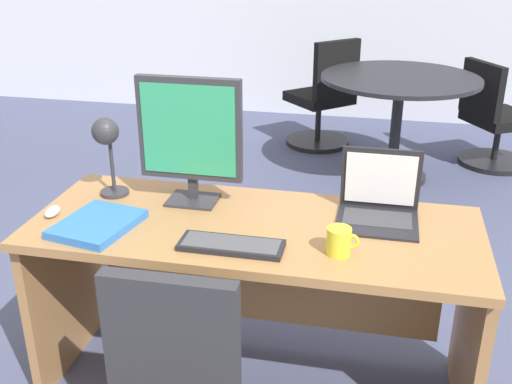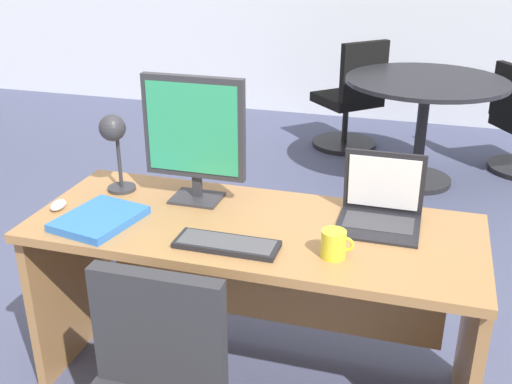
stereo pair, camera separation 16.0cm
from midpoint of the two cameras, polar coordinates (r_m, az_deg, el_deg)
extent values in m
plane|color=#474C6B|center=(3.98, 7.16, -3.41)|extent=(12.00, 12.00, 0.00)
cube|color=#9E7042|center=(2.34, 1.73, -3.45)|extent=(1.72, 0.68, 0.04)
cube|color=#9E7042|center=(2.83, -15.18, -7.93)|extent=(0.04, 0.60, 0.71)
cube|color=#9E7042|center=(2.50, 21.09, -13.42)|extent=(0.04, 0.60, 0.71)
cube|color=#9E7042|center=(2.72, 3.04, -7.47)|extent=(1.51, 0.02, 0.50)
cube|color=#2D2D33|center=(2.54, -3.73, -0.59)|extent=(0.20, 0.16, 0.01)
cube|color=#2D2D33|center=(2.53, -3.69, 0.58)|extent=(0.04, 0.02, 0.09)
cube|color=#2D2D33|center=(2.43, -3.92, 5.98)|extent=(0.42, 0.04, 0.41)
cube|color=#2D9966|center=(2.41, -4.09, 5.85)|extent=(0.38, 0.00, 0.36)
cube|color=black|center=(2.37, 13.19, -3.13)|extent=(0.31, 0.27, 0.01)
cube|color=#38383D|center=(2.38, 13.24, -2.79)|extent=(0.26, 0.15, 0.00)
cube|color=black|center=(2.42, 13.69, 0.89)|extent=(0.31, 0.04, 0.25)
cube|color=white|center=(2.42, 13.68, 0.79)|extent=(0.27, 0.03, 0.21)
cube|color=black|center=(2.17, -0.61, -4.93)|extent=(0.37, 0.13, 0.02)
cube|color=#47474C|center=(2.16, -0.61, -4.68)|extent=(0.34, 0.11, 0.00)
ellipsoid|color=silver|center=(2.54, -16.22, -1.21)|extent=(0.05, 0.08, 0.04)
cylinder|color=#2D2D33|center=(2.67, -10.71, 0.33)|extent=(0.12, 0.12, 0.01)
cylinder|color=#2D2D33|center=(2.63, -10.91, 2.81)|extent=(0.02, 0.02, 0.23)
sphere|color=#2D2D33|center=(2.55, -11.48, 5.85)|extent=(0.11, 0.11, 0.11)
cube|color=blue|center=(2.39, -12.52, -2.48)|extent=(0.31, 0.36, 0.03)
cylinder|color=yellow|center=(2.11, 9.39, -4.83)|extent=(0.09, 0.09, 0.10)
torus|color=yellow|center=(2.11, 10.56, -4.86)|extent=(0.06, 0.01, 0.06)
cube|color=#2D2D33|center=(1.99, -6.72, -12.83)|extent=(0.44, 0.07, 0.42)
cylinder|color=black|center=(4.83, 15.57, 1.10)|extent=(0.52, 0.52, 0.04)
cylinder|color=black|center=(4.70, 16.07, 5.41)|extent=(0.08, 0.08, 0.72)
cylinder|color=black|center=(4.60, 16.59, 9.86)|extent=(1.15, 1.15, 0.03)
cylinder|color=black|center=(5.51, 9.01, 4.49)|extent=(0.56, 0.56, 0.04)
cylinder|color=black|center=(5.45, 9.14, 6.38)|extent=(0.05, 0.05, 0.34)
cube|color=black|center=(5.39, 9.28, 8.52)|extent=(0.65, 0.65, 0.08)
cube|color=black|center=(5.16, 10.93, 10.93)|extent=(0.36, 0.35, 0.48)
camera|label=1|loc=(0.08, -88.01, 0.87)|focal=42.98mm
camera|label=2|loc=(0.08, 91.99, -0.87)|focal=42.98mm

